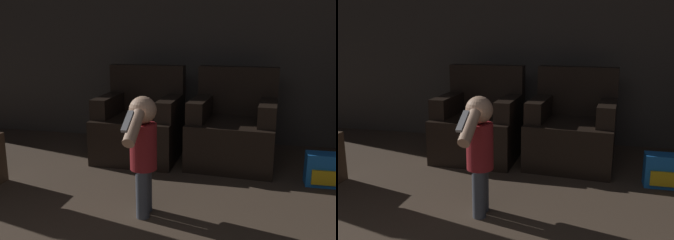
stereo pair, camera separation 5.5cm
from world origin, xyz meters
The scene contains 5 objects.
wall_back centered at (0.00, 4.50, 1.30)m, with size 8.40×0.05×2.60m.
armchair_left centered at (-0.35, 3.77, 0.33)m, with size 0.83×0.81×0.94m.
armchair_right centered at (0.60, 3.77, 0.33)m, with size 0.87×0.85×0.94m.
person_toddler centered at (0.04, 2.50, 0.51)m, with size 0.19×0.59×0.86m.
toy_backpack centered at (1.37, 3.32, 0.14)m, with size 0.27×0.18×0.28m.
Camera 2 is at (0.77, 0.14, 1.27)m, focal length 40.00 mm.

